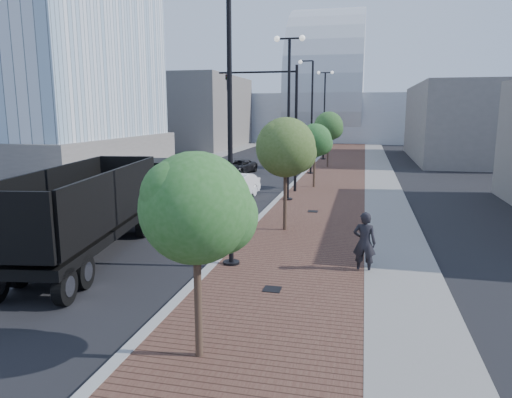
% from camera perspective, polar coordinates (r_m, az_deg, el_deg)
% --- Properties ---
extents(sidewalk, '(7.00, 140.00, 0.12)m').
position_cam_1_polar(sidewalk, '(44.99, 11.16, 3.86)').
color(sidewalk, '#4C2D23').
rests_on(sidewalk, ground).
extents(concrete_strip, '(2.40, 140.00, 0.13)m').
position_cam_1_polar(concrete_strip, '(44.99, 14.61, 3.73)').
color(concrete_strip, slate).
rests_on(concrete_strip, ground).
extents(curb, '(0.30, 140.00, 0.14)m').
position_cam_1_polar(curb, '(45.23, 6.72, 4.04)').
color(curb, gray).
rests_on(curb, ground).
extents(west_sidewalk, '(4.00, 140.00, 0.12)m').
position_cam_1_polar(west_sidewalk, '(48.38, -8.82, 4.40)').
color(west_sidewalk, slate).
rests_on(west_sidewalk, ground).
extents(dump_truck, '(4.44, 13.53, 3.27)m').
position_cam_1_polar(dump_truck, '(20.81, -15.94, -0.40)').
color(dump_truck, black).
rests_on(dump_truck, ground).
extents(white_sedan, '(2.29, 4.70, 1.49)m').
position_cam_1_polar(white_sedan, '(28.16, -2.63, 1.49)').
color(white_sedan, white).
rests_on(white_sedan, ground).
extents(dark_car_mid, '(2.83, 4.55, 1.17)m').
position_cam_1_polar(dark_car_mid, '(39.77, -2.22, 3.95)').
color(dark_car_mid, black).
rests_on(dark_car_mid, ground).
extents(dark_car_far, '(2.61, 5.30, 1.48)m').
position_cam_1_polar(dark_car_far, '(58.81, 5.45, 6.23)').
color(dark_car_far, black).
rests_on(dark_car_far, ground).
extents(pedestrian, '(0.81, 0.59, 2.04)m').
position_cam_1_polar(pedestrian, '(15.67, 13.01, -5.18)').
color(pedestrian, black).
rests_on(pedestrian, ground).
extents(streetlight_1, '(1.44, 0.56, 9.21)m').
position_cam_1_polar(streetlight_1, '(15.33, -3.57, 7.36)').
color(streetlight_1, black).
rests_on(streetlight_1, ground).
extents(streetlight_2, '(1.72, 0.56, 9.28)m').
position_cam_1_polar(streetlight_2, '(27.01, 3.97, 9.78)').
color(streetlight_2, black).
rests_on(streetlight_2, ground).
extents(streetlight_3, '(1.44, 0.56, 9.21)m').
position_cam_1_polar(streetlight_3, '(38.93, 6.60, 9.29)').
color(streetlight_3, black).
rests_on(streetlight_3, ground).
extents(streetlight_4, '(1.72, 0.56, 9.28)m').
position_cam_1_polar(streetlight_4, '(50.85, 8.27, 10.09)').
color(streetlight_4, black).
rests_on(streetlight_4, ground).
extents(traffic_mast, '(5.09, 0.20, 8.00)m').
position_cam_1_polar(traffic_mast, '(30.12, 3.16, 10.18)').
color(traffic_mast, black).
rests_on(traffic_mast, ground).
extents(tree_0, '(2.33, 2.27, 4.45)m').
position_cam_1_polar(tree_0, '(9.46, -6.99, -1.14)').
color(tree_0, '#382619').
rests_on(tree_0, ground).
extents(tree_1, '(2.56, 2.54, 4.97)m').
position_cam_1_polar(tree_1, '(20.02, 3.76, 6.23)').
color(tree_1, '#382619').
rests_on(tree_1, ground).
extents(tree_2, '(2.31, 2.25, 4.40)m').
position_cam_1_polar(tree_2, '(31.92, 7.23, 7.05)').
color(tree_2, '#382619').
rests_on(tree_2, ground).
extents(tree_3, '(2.65, 2.65, 5.16)m').
position_cam_1_polar(tree_3, '(43.84, 8.85, 8.70)').
color(tree_3, '#382619').
rests_on(tree_3, ground).
extents(tower_podium, '(19.00, 19.00, 3.00)m').
position_cam_1_polar(tower_podium, '(46.79, -25.28, 5.08)').
color(tower_podium, '#635E59').
rests_on(tower_podium, ground).
extents(convention_center, '(50.00, 30.00, 50.00)m').
position_cam_1_polar(convention_center, '(89.94, 8.72, 11.03)').
color(convention_center, '#A9AFB4').
rests_on(convention_center, ground).
extents(commercial_block_nw, '(14.00, 20.00, 10.00)m').
position_cam_1_polar(commercial_block_nw, '(69.28, -8.23, 10.36)').
color(commercial_block_nw, '#67615C').
rests_on(commercial_block_nw, ground).
extents(commercial_block_ne, '(12.00, 22.00, 8.00)m').
position_cam_1_polar(commercial_block_ne, '(55.82, 24.74, 8.44)').
color(commercial_block_ne, '#67625D').
rests_on(commercial_block_ne, ground).
extents(utility_cover_1, '(0.50, 0.50, 0.02)m').
position_cam_1_polar(utility_cover_1, '(13.87, 1.98, -10.87)').
color(utility_cover_1, black).
rests_on(utility_cover_1, sidewalk).
extents(utility_cover_2, '(0.50, 0.50, 0.02)m').
position_cam_1_polar(utility_cover_2, '(24.34, 6.91, -1.50)').
color(utility_cover_2, black).
rests_on(utility_cover_2, sidewalk).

